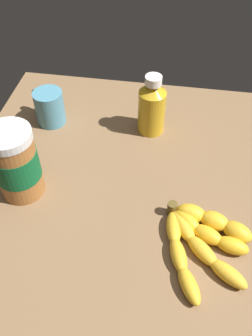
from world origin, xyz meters
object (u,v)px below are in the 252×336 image
object	(u,v)px
banana_bunch	(202,238)
honey_bottle	(152,107)
peanut_butter_jar	(16,163)
coffee_mug	(49,107)

from	to	relation	value
banana_bunch	honey_bottle	xyz separation A→B (cm)	(-13.51, 31.47, 5.56)
peanut_butter_jar	honey_bottle	size ratio (longest dim) A/B	1.06
coffee_mug	honey_bottle	bearing A→B (deg)	1.79
honey_bottle	coffee_mug	world-z (taller)	honey_bottle
banana_bunch	coffee_mug	xyz separation A→B (cm)	(-39.45, 30.66, 2.89)
banana_bunch	honey_bottle	world-z (taller)	honey_bottle
honey_bottle	coffee_mug	size ratio (longest dim) A/B	1.58
banana_bunch	honey_bottle	distance (cm)	34.70
peanut_butter_jar	coffee_mug	world-z (taller)	peanut_butter_jar
banana_bunch	coffee_mug	size ratio (longest dim) A/B	2.17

